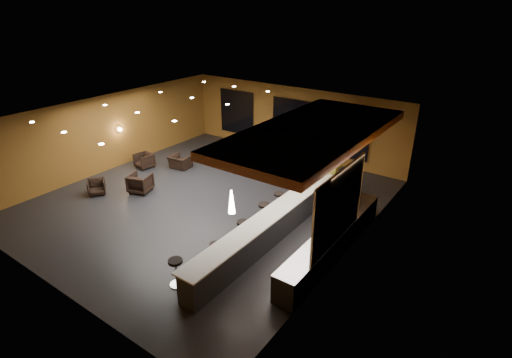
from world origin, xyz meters
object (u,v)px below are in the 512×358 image
Objects in this scene: bar_stool_4 at (279,200)px; bar_stool_5 at (303,187)px; bar_stool_2 at (243,229)px; armchair_a at (97,187)px; bar_counter at (270,228)px; staff_a at (337,196)px; staff_b at (343,190)px; pendant_0 at (232,202)px; pendant_1 at (280,172)px; bar_stool_3 at (264,212)px; bar_stool_0 at (176,269)px; armchair_c at (144,161)px; staff_c at (350,193)px; prep_counter at (332,242)px; armchair_b at (140,183)px; bar_stool_1 at (216,251)px; armchair_d at (180,162)px; pendant_2 at (316,150)px; column at (333,153)px.

bar_stool_5 is at bearing 82.74° from bar_stool_4.
bar_stool_4 is at bearing 94.17° from bar_stool_2.
bar_counter is at bearing -45.25° from armchair_a.
staff_a is 1.02× the size of staff_b.
pendant_0 is 1.00× the size of pendant_1.
bar_stool_5 is (-0.67, 2.94, -1.86)m from pendant_1.
bar_stool_4 is at bearing 96.26° from bar_stool_3.
bar_counter is 9.38× the size of bar_stool_0.
bar_stool_4 is at bearing 114.71° from bar_counter.
staff_c is at bearing 17.09° from armchair_c.
pendant_0 is 8.14m from armchair_a.
prep_counter is 8.67× the size of armchair_a.
prep_counter is 2.75m from bar_stool_3.
armchair_b is (-7.89, -3.29, -0.45)m from staff_c.
bar_stool_3 is at bearing 0.46° from armchair_c.
pendant_1 reaches higher than bar_stool_4.
bar_stool_2 is (-0.03, 1.41, 0.05)m from bar_stool_1.
staff_b is 9.65m from armchair_c.
bar_stool_2 is at bearing 144.43° from armchair_d.
staff_c is at bearing -4.38° from bar_stool_5.
bar_stool_1 is (0.26, 1.38, -0.08)m from bar_stool_0.
bar_stool_3 is 1.18m from bar_stool_4.
armchair_b is 1.02× the size of bar_stool_0.
staff_a is 9.62m from armchair_c.
staff_b reaches higher than bar_stool_5.
bar_stool_2 is (7.77, -2.45, 0.17)m from armchair_c.
armchair_b is at bearing -176.60° from prep_counter.
armchair_c is at bearing -62.44° from armchair_b.
bar_stool_2 reaches higher than armchair_c.
prep_counter is at bearing -51.34° from pendant_2.
bar_stool_0 reaches higher than armchair_d.
pendant_1 reaches higher than staff_b.
pendant_0 is at bearing -74.74° from bar_stool_3.
bar_counter is at bearing -126.54° from staff_a.
bar_stool_3 is at bearing -83.74° from bar_stool_4.
armchair_d is at bearing 161.57° from staff_c.
bar_stool_2 is at bearing -85.83° from bar_stool_4.
column is 5.05× the size of armchair_a.
armchair_c is (-8.46, -2.76, -1.40)m from column.
armchair_c is at bearing 171.10° from staff_a.
pendant_1 is 0.92× the size of bar_stool_5.
staff_a is at bearing 76.58° from pendant_0.
pendant_0 is at bearing -63.55° from bar_stool_2.
staff_c is 2.43× the size of armchair_a.
column is at bearing 106.12° from staff_a.
armchair_d is (-9.02, 2.30, -0.12)m from prep_counter.
bar_stool_3 is (-0.05, 1.34, 0.03)m from bar_stool_2.
pendant_2 is 0.86× the size of bar_stool_2.
bar_stool_3 is at bearing -100.84° from column.
pendant_1 is 3.55m from bar_stool_5.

